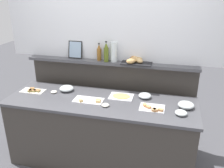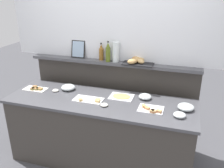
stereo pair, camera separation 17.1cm
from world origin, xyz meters
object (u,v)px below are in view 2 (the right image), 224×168
Objects in this scene: cold_cuts_platter at (121,97)px; framed_picture at (78,49)px; sandwich_platter_rear at (89,100)px; glass_bowl_small at (180,115)px; glass_bowl_extra at (186,107)px; sandwich_platter_front at (36,89)px; water_carafe at (116,52)px; glass_bowl_large at (145,97)px; olive_oil_bottle at (108,52)px; condiment_bowl_cream at (104,105)px; condiment_bowl_teal at (55,90)px; sandwich_platter_side at (151,109)px; bread_basket at (137,61)px; glass_bowl_medium at (68,87)px; vinegar_bottle_amber at (101,53)px.

cold_cuts_platter is 0.95m from framed_picture.
sandwich_platter_rear is 2.73× the size of glass_bowl_small.
sandwich_platter_front is at bearing -179.77° from glass_bowl_extra.
water_carafe is (-0.96, 0.42, 0.46)m from glass_bowl_extra.
olive_oil_bottle is at bearing 156.00° from glass_bowl_large.
water_carafe reaches higher than glass_bowl_extra.
sandwich_platter_rear is at bearing 158.54° from condiment_bowl_cream.
framed_picture is at bearing 71.08° from condiment_bowl_teal.
glass_bowl_small is at bearing -107.06° from glass_bowl_extra.
bread_basket reaches higher than sandwich_platter_side.
cold_cuts_platter is at bearing 66.40° from condiment_bowl_cream.
condiment_bowl_cream is (-0.54, -0.07, 0.01)m from sandwich_platter_side.
sandwich_platter_side is 0.32m from glass_bowl_small.
glass_bowl_extra is 0.88m from bread_basket.
glass_bowl_extra is at bearing 11.70° from condiment_bowl_cream.
sandwich_platter_rear is at bearing -150.37° from cold_cuts_platter.
olive_oil_bottle is at bearing 142.46° from sandwich_platter_side.
sandwich_platter_front is at bearing 173.68° from sandwich_platter_rear.
water_carafe reaches higher than framed_picture.
olive_oil_bottle is at bearing 159.18° from glass_bowl_extra.
glass_bowl_large is 0.54m from condiment_bowl_cream.
glass_bowl_small is 0.50× the size of water_carafe.
glass_bowl_medium is at bearing -152.11° from water_carafe.
glass_bowl_extra reaches higher than sandwich_platter_side.
cold_cuts_platter is at bearing -47.34° from olive_oil_bottle.
glass_bowl_medium reaches higher than glass_bowl_extra.
sandwich_platter_side is 1.59m from sandwich_platter_front.
bread_basket is at bearing 19.13° from sandwich_platter_front.
framed_picture reaches higher than cold_cuts_platter.
olive_oil_bottle is (-1.00, 0.59, 0.46)m from glass_bowl_small.
sandwich_platter_front reaches higher than condiment_bowl_teal.
sandwich_platter_front is 0.80m from framed_picture.
glass_bowl_medium is (-1.04, -0.03, 0.01)m from glass_bowl_large.
condiment_bowl_cream is at bearing -21.46° from sandwich_platter_rear.
condiment_bowl_cream is (0.62, -0.31, -0.02)m from glass_bowl_medium.
cold_cuts_platter is at bearing 150.90° from sandwich_platter_side.
condiment_bowl_teal is 0.34× the size of framed_picture.
condiment_bowl_teal is 0.66m from framed_picture.
sandwich_platter_rear is (-0.77, 0.02, -0.00)m from sandwich_platter_side.
condiment_bowl_teal is at bearing -150.42° from water_carafe.
glass_bowl_extra reaches higher than sandwich_platter_front.
condiment_bowl_teal is 0.31× the size of olive_oil_bottle.
cold_cuts_platter is 3.25× the size of condiment_bowl_cream.
bread_basket reaches higher than condiment_bowl_teal.
vinegar_bottle_amber reaches higher than glass_bowl_medium.
water_carafe reaches higher than condiment_bowl_cream.
condiment_bowl_teal is at bearing -173.63° from glass_bowl_large.
water_carafe is (0.56, -0.04, 0.01)m from framed_picture.
condiment_bowl_teal is at bearing -148.02° from olive_oil_bottle.
condiment_bowl_teal is (-1.30, 0.14, 0.00)m from sandwich_platter_side.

